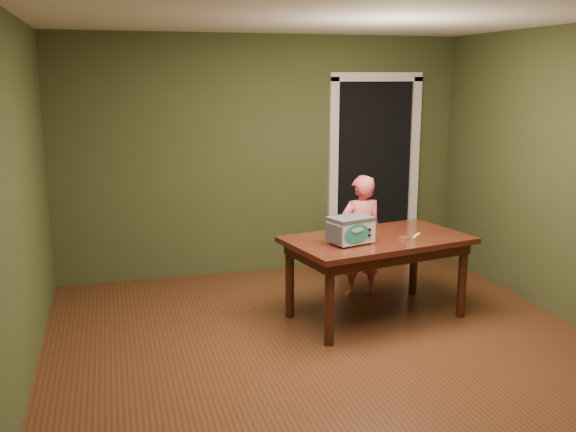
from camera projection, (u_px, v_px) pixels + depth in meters
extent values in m
plane|color=#5D301A|center=(340.00, 362.00, 4.94)|extent=(5.00, 5.00, 0.00)
cube|color=#3E4625|center=(264.00, 156.00, 7.02)|extent=(4.50, 0.02, 2.60)
cube|color=#3E4625|center=(11.00, 213.00, 4.08)|extent=(0.02, 5.00, 2.60)
cube|color=white|center=(347.00, 10.00, 4.39)|extent=(4.50, 5.00, 0.02)
cube|color=black|center=(363.00, 170.00, 7.70)|extent=(0.90, 0.60, 2.10)
cube|color=black|center=(373.00, 174.00, 7.40)|extent=(0.90, 0.02, 2.10)
cube|color=white|center=(333.00, 176.00, 7.26)|extent=(0.10, 0.06, 2.20)
cube|color=white|center=(413.00, 173.00, 7.52)|extent=(0.10, 0.06, 2.20)
cube|color=white|center=(377.00, 77.00, 7.15)|extent=(1.10, 0.06, 0.10)
cube|color=#3B150D|center=(377.00, 240.00, 5.72)|extent=(1.75, 1.20, 0.05)
cube|color=#36170D|center=(377.00, 248.00, 5.74)|extent=(1.61, 1.06, 0.10)
cylinder|color=#36170D|center=(329.00, 304.00, 5.18)|extent=(0.08, 0.08, 0.70)
cylinder|color=#36170D|center=(290.00, 280.00, 5.79)|extent=(0.08, 0.08, 0.70)
cylinder|color=#36170D|center=(462.00, 280.00, 5.81)|extent=(0.08, 0.08, 0.70)
cylinder|color=#36170D|center=(414.00, 261.00, 6.42)|extent=(0.08, 0.08, 0.70)
cylinder|color=#4C4F54|center=(344.00, 247.00, 5.35)|extent=(0.02, 0.02, 0.01)
cylinder|color=#4C4F54|center=(330.00, 242.00, 5.51)|extent=(0.02, 0.02, 0.01)
cylinder|color=#4C4F54|center=(370.00, 243.00, 5.50)|extent=(0.02, 0.02, 0.01)
cylinder|color=#4C4F54|center=(356.00, 238.00, 5.66)|extent=(0.02, 0.02, 0.01)
cube|color=white|center=(350.00, 231.00, 5.48)|extent=(0.40, 0.34, 0.20)
cube|color=#4C4F54|center=(351.00, 219.00, 5.46)|extent=(0.41, 0.35, 0.03)
cube|color=#4C4F54|center=(333.00, 233.00, 5.39)|extent=(0.08, 0.22, 0.15)
cube|color=#4C4F54|center=(367.00, 228.00, 5.58)|extent=(0.08, 0.22, 0.15)
ellipsoid|color=teal|center=(357.00, 234.00, 5.36)|extent=(0.25, 0.09, 0.17)
cylinder|color=black|center=(370.00, 230.00, 5.43)|extent=(0.03, 0.02, 0.02)
cylinder|color=black|center=(370.00, 235.00, 5.44)|extent=(0.02, 0.02, 0.02)
cylinder|color=silver|center=(404.00, 238.00, 5.64)|extent=(0.10, 0.10, 0.02)
cylinder|color=#532C1B|center=(404.00, 238.00, 5.63)|extent=(0.09, 0.09, 0.01)
cube|color=#F5E56A|center=(416.00, 235.00, 5.78)|extent=(0.14, 0.15, 0.01)
imported|color=#E15D5E|center=(360.00, 236.00, 6.34)|extent=(0.45, 0.31, 1.22)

